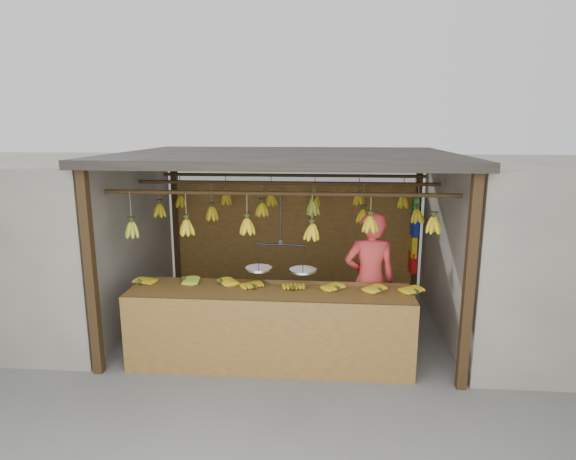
{
  "coord_description": "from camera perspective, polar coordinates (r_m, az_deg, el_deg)",
  "views": [
    {
      "loc": [
        0.55,
        -6.3,
        2.74
      ],
      "look_at": [
        0.0,
        0.3,
        1.3
      ],
      "focal_mm": 30.0,
      "sensor_mm": 36.0,
      "label": 1
    }
  ],
  "objects": [
    {
      "name": "neighbor_left",
      "position": [
        7.71,
        -27.95,
        -1.09
      ],
      "size": [
        3.0,
        3.0,
        2.3
      ],
      "primitive_type": "cube",
      "color": "slate",
      "rests_on": "ground"
    },
    {
      "name": "counter",
      "position": [
        5.51,
        -2.25,
        -9.46
      ],
      "size": [
        3.46,
        0.74,
        0.96
      ],
      "color": "brown",
      "rests_on": "ground"
    },
    {
      "name": "hanging_bananas",
      "position": [
        6.41,
        -0.21,
        2.14
      ],
      "size": [
        3.62,
        2.25,
        0.39
      ],
      "color": "#92A523",
      "rests_on": "ground"
    },
    {
      "name": "bag_bundles",
      "position": [
        7.96,
        14.7,
        -0.63
      ],
      "size": [
        0.08,
        0.26,
        1.22
      ],
      "color": "#199926",
      "rests_on": "ground"
    },
    {
      "name": "balance_scale",
      "position": [
        5.55,
        -0.87,
        -4.29
      ],
      "size": [
        0.82,
        0.33,
        0.9
      ],
      "color": "black",
      "rests_on": "ground"
    },
    {
      "name": "ground",
      "position": [
        6.89,
        -0.21,
        -11.16
      ],
      "size": [
        80.0,
        80.0,
        0.0
      ],
      "primitive_type": "plane",
      "color": "#5B5B57"
    },
    {
      "name": "stall",
      "position": [
        6.69,
        0.02,
        5.68
      ],
      "size": [
        4.3,
        3.3,
        2.4
      ],
      "color": "black",
      "rests_on": "ground"
    },
    {
      "name": "vendor",
      "position": [
        6.02,
        9.67,
        -5.98
      ],
      "size": [
        0.67,
        0.48,
        1.75
      ],
      "primitive_type": "imported",
      "rotation": [
        0.0,
        0.0,
        3.24
      ],
      "color": "#BF3333",
      "rests_on": "ground"
    },
    {
      "name": "neighbor_right",
      "position": [
        7.18,
        29.79,
        -2.19
      ],
      "size": [
        3.0,
        3.0,
        2.3
      ],
      "primitive_type": "cube",
      "color": "slate",
      "rests_on": "ground"
    }
  ]
}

